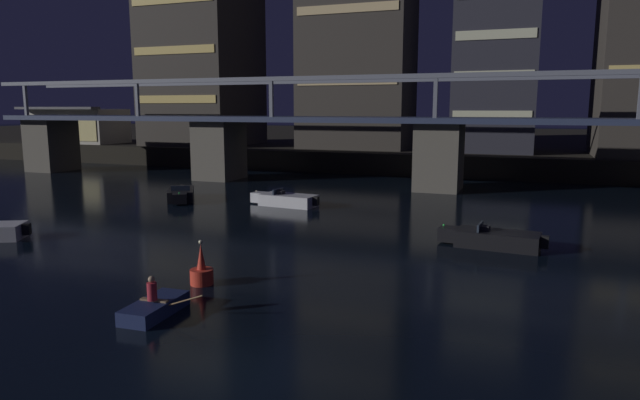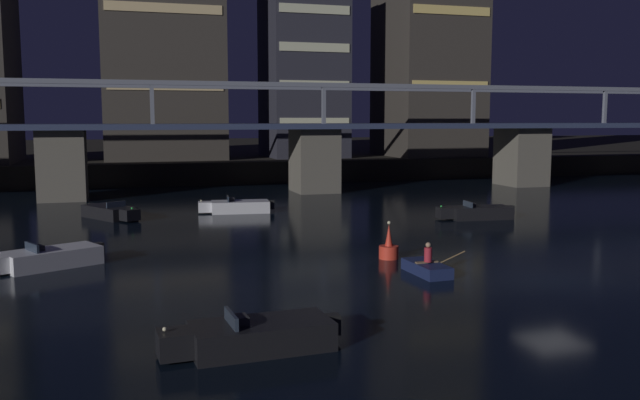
{
  "view_description": "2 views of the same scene",
  "coord_description": "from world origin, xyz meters",
  "views": [
    {
      "loc": [
        7.01,
        -11.98,
        6.77
      ],
      "look_at": [
        -3.38,
        15.77,
        1.89
      ],
      "focal_mm": 31.46,
      "sensor_mm": 36.0,
      "label": 1
    },
    {
      "loc": [
        -16.39,
        -22.71,
        6.44
      ],
      "look_at": [
        -6.99,
        9.29,
        2.44
      ],
      "focal_mm": 38.2,
      "sensor_mm": 36.0,
      "label": 2
    }
  ],
  "objects": [
    {
      "name": "channel_buoy",
      "position": [
        -4.64,
        6.03,
        0.48
      ],
      "size": [
        0.9,
        0.9,
        1.76
      ],
      "color": "red",
      "rests_on": "ground"
    },
    {
      "name": "speedboat_mid_center",
      "position": [
        -8.8,
        23.38,
        0.41
      ],
      "size": [
        5.23,
        2.2,
        1.16
      ],
      "color": "silver",
      "rests_on": "ground"
    },
    {
      "name": "speedboat_near_center",
      "position": [
        -19.59,
        8.42,
        0.41
      ],
      "size": [
        4.92,
        3.44,
        1.16
      ],
      "color": "silver",
      "rests_on": "ground"
    },
    {
      "name": "speedboat_near_right",
      "position": [
        5.56,
        16.12,
        0.41
      ],
      "size": [
        5.23,
        2.14,
        1.16
      ],
      "color": "black",
      "rests_on": "ground"
    },
    {
      "name": "ground_plane",
      "position": [
        0.0,
        0.0,
        0.0
      ],
      "size": [
        400.0,
        400.0,
        0.0
      ],
      "primitive_type": "plane",
      "color": "black"
    },
    {
      "name": "speedboat_mid_left",
      "position": [
        -17.1,
        22.91,
        0.41
      ],
      "size": [
        3.73,
        4.82,
        1.16
      ],
      "color": "black",
      "rests_on": "ground"
    },
    {
      "name": "river_bridge",
      "position": [
        0.0,
        34.89,
        4.06
      ],
      "size": [
        89.39,
        6.4,
        9.38
      ],
      "color": "#605B51",
      "rests_on": "ground"
    },
    {
      "name": "tower_central",
      "position": [
        3.28,
        51.07,
        11.98
      ],
      "size": [
        8.18,
        9.87,
        19.87
      ],
      "color": "#282833",
      "rests_on": "far_riverbank"
    },
    {
      "name": "dinghy_with_paddler",
      "position": [
        -4.31,
        2.65,
        0.28
      ],
      "size": [
        2.42,
        2.65,
        1.36
      ],
      "color": "#19234C",
      "rests_on": "ground"
    },
    {
      "name": "far_riverbank",
      "position": [
        0.0,
        82.9,
        1.1
      ],
      "size": [
        240.0,
        80.0,
        2.2
      ],
      "primitive_type": "cube",
      "color": "black",
      "rests_on": "ground"
    },
    {
      "name": "speedboat_far_left",
      "position": [
        -12.99,
        -4.58,
        0.41
      ],
      "size": [
        5.22,
        2.06,
        1.16
      ],
      "color": "black",
      "rests_on": "ground"
    }
  ]
}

